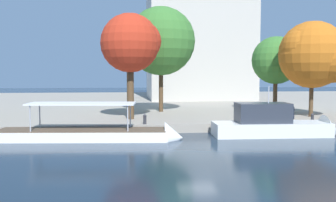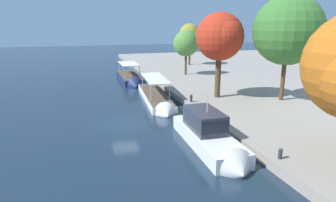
% 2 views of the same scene
% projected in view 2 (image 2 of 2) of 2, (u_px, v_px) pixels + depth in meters
% --- Properties ---
extents(ground_plane, '(220.00, 220.00, 0.00)m').
position_uv_depth(ground_plane, '(125.00, 124.00, 28.09)').
color(ground_plane, '#192838').
extents(tour_boat_0, '(11.91, 3.14, 4.15)m').
position_uv_depth(tour_boat_0, '(130.00, 80.00, 48.43)').
color(tour_boat_0, navy).
rests_on(tour_boat_0, ground_plane).
extents(tour_boat_1, '(14.42, 3.89, 3.93)m').
position_uv_depth(tour_boat_1, '(156.00, 99.00, 35.85)').
color(tour_boat_1, white).
rests_on(tour_boat_1, ground_plane).
extents(motor_yacht_2, '(10.47, 3.10, 5.10)m').
position_uv_depth(motor_yacht_2, '(210.00, 139.00, 22.41)').
color(motor_yacht_2, silver).
rests_on(motor_yacht_2, ground_plane).
extents(mooring_bollard_0, '(0.31, 0.31, 0.86)m').
position_uv_depth(mooring_bollard_0, '(191.00, 98.00, 32.94)').
color(mooring_bollard_0, '#2D2D33').
rests_on(mooring_bollard_0, dock_promenade).
extents(mooring_bollard_1, '(0.30, 0.30, 0.74)m').
position_uv_depth(mooring_bollard_1, '(280.00, 153.00, 19.00)').
color(mooring_bollard_1, '#2D2D33').
rests_on(mooring_bollard_1, dock_promenade).
extents(tree_0, '(5.77, 5.58, 10.01)m').
position_uv_depth(tree_0, '(221.00, 37.00, 33.30)').
color(tree_0, '#4C3823').
rests_on(tree_0, dock_promenade).
extents(tree_1, '(4.72, 4.49, 8.81)m').
position_uv_depth(tree_1, '(191.00, 35.00, 61.59)').
color(tree_1, '#4C3823').
rests_on(tree_1, dock_promenade).
extents(tree_3, '(7.70, 7.70, 11.81)m').
position_uv_depth(tree_3, '(288.00, 29.00, 31.79)').
color(tree_3, '#4C3823').
rests_on(tree_3, dock_promenade).
extents(tree_4, '(4.42, 4.42, 7.60)m').
position_uv_depth(tree_4, '(187.00, 43.00, 49.53)').
color(tree_4, '#4C3823').
rests_on(tree_4, dock_promenade).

